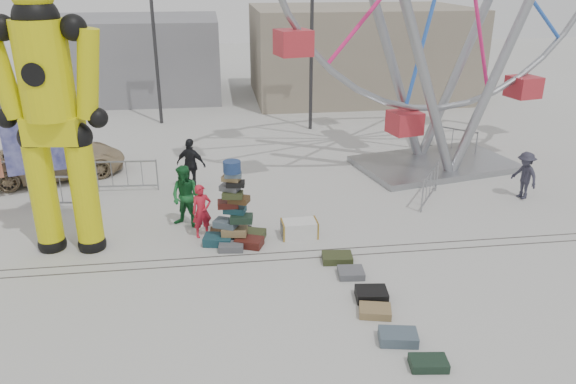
{
  "coord_description": "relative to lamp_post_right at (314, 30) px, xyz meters",
  "views": [
    {
      "loc": [
        -1.46,
        -12.18,
        7.11
      ],
      "look_at": [
        0.4,
        1.58,
        1.5
      ],
      "focal_mm": 35.0,
      "sensor_mm": 36.0,
      "label": 1
    }
  ],
  "objects": [
    {
      "name": "barricade_wheel_back",
      "position": [
        4.94,
        -4.49,
        -3.93
      ],
      "size": [
        1.46,
        1.51,
        1.1
      ],
      "primitive_type": null,
      "rotation": [
        0.0,
        0.0,
        -0.8
      ],
      "color": "gray",
      "rests_on": "ground"
    },
    {
      "name": "parked_suv",
      "position": [
        -10.24,
        -5.07,
        -3.83
      ],
      "size": [
        5.13,
        3.49,
        1.3
      ],
      "primitive_type": "imported",
      "rotation": [
        0.0,
        0.0,
        1.88
      ],
      "color": "tan",
      "rests_on": "ground"
    },
    {
      "name": "row_case_3",
      "position": [
        -1.27,
        -15.12,
        -4.39
      ],
      "size": [
        0.79,
        0.65,
        0.18
      ],
      "primitive_type": "cube",
      "rotation": [
        0.0,
        0.0,
        -0.24
      ],
      "color": "olive",
      "rests_on": "ground"
    },
    {
      "name": "crash_test_dummy",
      "position": [
        -8.52,
        -11.0,
        -0.65
      ],
      "size": [
        2.9,
        1.27,
        7.27
      ],
      "rotation": [
        0.0,
        0.0,
        -0.13
      ],
      "color": "black",
      "rests_on": "ground"
    },
    {
      "name": "row_case_5",
      "position": [
        -0.74,
        -16.95,
        -4.39
      ],
      "size": [
        0.76,
        0.53,
        0.18
      ],
      "primitive_type": "cube",
      "rotation": [
        0.0,
        0.0,
        -0.12
      ],
      "color": "#1A2F21",
      "rests_on": "ground"
    },
    {
      "name": "pedestrian_red",
      "position": [
        -5.02,
        -10.71,
        -3.71
      ],
      "size": [
        0.65,
        0.52,
        1.54
      ],
      "primitive_type": "imported",
      "rotation": [
        0.0,
        0.0,
        0.32
      ],
      "color": "red",
      "rests_on": "ground"
    },
    {
      "name": "row_case_2",
      "position": [
        -1.18,
        -14.5,
        -4.36
      ],
      "size": [
        0.77,
        0.64,
        0.24
      ],
      "primitive_type": "cube",
      "rotation": [
        0.0,
        0.0,
        -0.11
      ],
      "color": "black",
      "rests_on": "ground"
    },
    {
      "name": "suitcase_tower",
      "position": [
        -4.15,
        -11.2,
        -3.82
      ],
      "size": [
        1.81,
        1.51,
        2.38
      ],
      "rotation": [
        0.0,
        0.0,
        -0.27
      ],
      "color": "#1A444E",
      "rests_on": "ground"
    },
    {
      "name": "barricade_dummy_c",
      "position": [
        -7.55,
        -6.9,
        -3.93
      ],
      "size": [
        2.0,
        0.23,
        1.1
      ],
      "primitive_type": null,
      "rotation": [
        0.0,
        0.0,
        -0.06
      ],
      "color": "gray",
      "rests_on": "ground"
    },
    {
      "name": "ground",
      "position": [
        -3.09,
        -13.0,
        -4.48
      ],
      "size": [
        90.0,
        90.0,
        0.0
      ],
      "primitive_type": "plane",
      "color": "#9E9E99",
      "rests_on": "ground"
    },
    {
      "name": "lamp_post_left",
      "position": [
        -7.0,
        2.0,
        0.0
      ],
      "size": [
        1.41,
        0.25,
        8.0
      ],
      "color": "#2D2D30",
      "rests_on": "ground"
    },
    {
      "name": "steamer_trunk",
      "position": [
        -2.33,
        -11.1,
        -4.25
      ],
      "size": [
        1.02,
        0.6,
        0.47
      ],
      "primitive_type": "cube",
      "rotation": [
        0.0,
        0.0,
        0.02
      ],
      "color": "silver",
      "rests_on": "ground"
    },
    {
      "name": "row_case_0",
      "position": [
        -1.57,
        -12.66,
        -4.39
      ],
      "size": [
        0.82,
        0.62,
        0.19
      ],
      "primitive_type": "cube",
      "rotation": [
        0.0,
        0.0,
        -0.1
      ],
      "color": "#363F1F",
      "rests_on": "ground"
    },
    {
      "name": "pedestrian_grey",
      "position": [
        5.37,
        -9.26,
        -3.69
      ],
      "size": [
        0.82,
        1.13,
        1.57
      ],
      "primitive_type": "imported",
      "rotation": [
        0.0,
        0.0,
        -1.31
      ],
      "color": "#282836",
      "rests_on": "ground"
    },
    {
      "name": "building_right",
      "position": [
        3.91,
        7.0,
        -1.98
      ],
      "size": [
        12.0,
        8.0,
        5.0
      ],
      "primitive_type": "cube",
      "color": "gray",
      "rests_on": "ground"
    },
    {
      "name": "lamp_post_right",
      "position": [
        0.0,
        0.0,
        0.0
      ],
      "size": [
        1.41,
        0.25,
        8.0
      ],
      "color": "#2D2D30",
      "rests_on": "ground"
    },
    {
      "name": "pedestrian_green",
      "position": [
        -5.48,
        -9.98,
        -3.56
      ],
      "size": [
        1.13,
        1.06,
        1.85
      ],
      "primitive_type": "imported",
      "rotation": [
        0.0,
        0.0,
        -0.53
      ],
      "color": "#175C2A",
      "rests_on": "ground"
    },
    {
      "name": "barricade_dummy_b",
      "position": [
        -9.41,
        -8.12,
        -3.93
      ],
      "size": [
        2.0,
        0.34,
        1.1
      ],
      "primitive_type": null,
      "rotation": [
        0.0,
        0.0,
        -0.12
      ],
      "color": "gray",
      "rests_on": "ground"
    },
    {
      "name": "track_line_near",
      "position": [
        -3.09,
        -12.4,
        -4.48
      ],
      "size": [
        40.0,
        0.04,
        0.01
      ],
      "primitive_type": "cube",
      "color": "#47443F",
      "rests_on": "ground"
    },
    {
      "name": "barricade_wheel_front",
      "position": [
        2.24,
        -9.14,
        -3.93
      ],
      "size": [
        1.21,
        1.71,
        1.1
      ],
      "primitive_type": null,
      "rotation": [
        0.0,
        0.0,
        0.97
      ],
      "color": "gray",
      "rests_on": "ground"
    },
    {
      "name": "row_case_4",
      "position": [
        -1.07,
        -16.11,
        -4.37
      ],
      "size": [
        0.86,
        0.65,
        0.23
      ],
      "primitive_type": "cube",
      "rotation": [
        0.0,
        0.0,
        -0.19
      ],
      "color": "#495B69",
      "rests_on": "ground"
    },
    {
      "name": "track_line_far",
      "position": [
        -3.09,
        -12.0,
        -4.48
      ],
      "size": [
        40.0,
        0.04,
        0.01
      ],
      "primitive_type": "cube",
      "color": "#47443F",
      "rests_on": "ground"
    },
    {
      "name": "pedestrian_black",
      "position": [
        -5.4,
        -7.07,
        -3.58
      ],
      "size": [
        1.14,
        0.84,
        1.8
      ],
      "primitive_type": "imported",
      "rotation": [
        0.0,
        0.0,
        2.71
      ],
      "color": "black",
      "rests_on": "ground"
    },
    {
      "name": "building_left",
      "position": [
        -9.09,
        9.0,
        -2.28
      ],
      "size": [
        10.0,
        8.0,
        4.4
      ],
      "primitive_type": "cube",
      "color": "gray",
      "rests_on": "ground"
    },
    {
      "name": "row_case_1",
      "position": [
        -1.4,
        -13.43,
        -4.4
      ],
      "size": [
        0.67,
        0.6,
        0.17
      ],
      "primitive_type": "cube",
      "rotation": [
        0.0,
        0.0,
        -0.08
      ],
      "color": "#5C5D63",
      "rests_on": "ground"
    }
  ]
}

